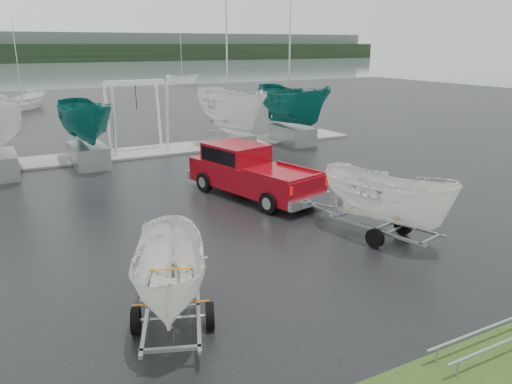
# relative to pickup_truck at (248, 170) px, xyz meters

# --- Properties ---
(ground_plane) EXTENTS (120.00, 120.00, 0.00)m
(ground_plane) POSITION_rel_pickup_truck_xyz_m (-2.78, -2.64, -1.07)
(ground_plane) COLOR black
(ground_plane) RESTS_ON ground
(lake) EXTENTS (300.00, 300.00, 0.00)m
(lake) POSITION_rel_pickup_truck_xyz_m (-2.78, 97.36, -1.08)
(lake) COLOR slate
(lake) RESTS_ON ground
(dock) EXTENTS (30.00, 3.00, 0.12)m
(dock) POSITION_rel_pickup_truck_xyz_m (-2.78, 10.36, -1.02)
(dock) COLOR gray
(dock) RESTS_ON ground
(treeline) EXTENTS (300.00, 8.00, 6.00)m
(treeline) POSITION_rel_pickup_truck_xyz_m (-2.78, 167.36, 1.93)
(treeline) COLOR black
(treeline) RESTS_ON ground
(pickup_truck) EXTENTS (3.53, 6.52, 2.06)m
(pickup_truck) POSITION_rel_pickup_truck_xyz_m (0.00, 0.00, 0.00)
(pickup_truck) COLOR maroon
(pickup_truck) RESTS_ON ground
(trailer_hitched) EXTENTS (2.18, 3.78, 5.24)m
(trailer_hitched) POSITION_rel_pickup_truck_xyz_m (1.60, -6.41, 1.76)
(trailer_hitched) COLOR #92959A
(trailer_hitched) RESTS_ON ground
(trailer_parked) EXTENTS (2.39, 3.78, 4.67)m
(trailer_parked) POSITION_rel_pickup_truck_xyz_m (-6.09, -8.12, 1.46)
(trailer_parked) COLOR #92959A
(trailer_parked) RESTS_ON ground
(boat_hoist) EXTENTS (3.30, 2.18, 4.12)m
(boat_hoist) POSITION_rel_pickup_truck_xyz_m (-1.67, 10.36, 1.60)
(boat_hoist) COLOR silver
(boat_hoist) RESTS_ON ground
(keelboat_1) EXTENTS (2.31, 3.20, 7.25)m
(keelboat_1) POSITION_rel_pickup_truck_xyz_m (-4.82, 8.56, 2.58)
(keelboat_1) COLOR #92959A
(keelboat_1) RESTS_ON ground
(keelboat_2) EXTENTS (2.58, 3.20, 10.75)m
(keelboat_2) POSITION_rel_pickup_truck_xyz_m (3.27, 8.36, 3.03)
(keelboat_2) COLOR #92959A
(keelboat_2) RESTS_ON ground
(keelboat_3) EXTENTS (2.61, 3.20, 10.79)m
(keelboat_3) POSITION_rel_pickup_truck_xyz_m (7.64, 8.66, 3.08)
(keelboat_3) COLOR #92959A
(keelboat_3) RESTS_ON ground
(moored_boat_1) EXTENTS (3.52, 3.53, 11.30)m
(moored_boat_1) POSITION_rel_pickup_truck_xyz_m (-5.97, 35.63, -1.07)
(moored_boat_1) COLOR silver
(moored_boat_1) RESTS_ON ground
(moored_boat_2) EXTENTS (2.94, 2.97, 10.90)m
(moored_boat_2) POSITION_rel_pickup_truck_xyz_m (12.43, 28.51, -1.07)
(moored_boat_2) COLOR silver
(moored_boat_2) RESTS_ON ground
(moored_boat_3) EXTENTS (3.21, 3.21, 10.98)m
(moored_boat_3) POSITION_rel_pickup_truck_xyz_m (19.18, 59.85, -1.07)
(moored_boat_3) COLOR silver
(moored_boat_3) RESTS_ON ground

